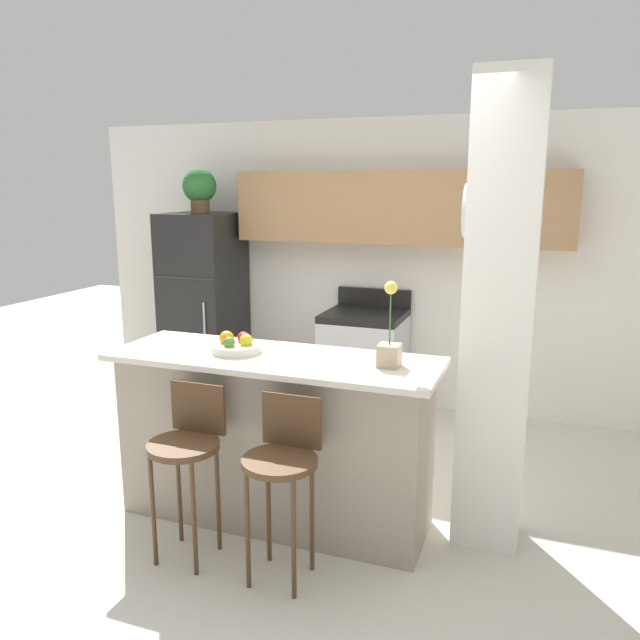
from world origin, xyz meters
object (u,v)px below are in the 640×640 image
object	(u,v)px
potted_plant_on_fridge	(200,188)
fruit_bowl	(236,345)
bar_stool_right	(283,461)
refrigerator	(204,306)
bar_stool_left	(188,446)
orchid_vase	(390,344)
stove_range	(364,362)
trash_bin	(246,388)

from	to	relation	value
potted_plant_on_fridge	fruit_bowl	size ratio (longest dim) A/B	1.35
bar_stool_right	potted_plant_on_fridge	size ratio (longest dim) A/B	2.39
refrigerator	bar_stool_left	xyz separation A→B (m)	(1.29, -2.38, -0.24)
bar_stool_left	orchid_vase	xyz separation A→B (m)	(0.95, 0.53, 0.51)
stove_range	trash_bin	world-z (taller)	stove_range
refrigerator	trash_bin	bearing A→B (deg)	-23.75
bar_stool_right	fruit_bowl	xyz separation A→B (m)	(-0.51, 0.50, 0.43)
bar_stool_right	orchid_vase	xyz separation A→B (m)	(0.40, 0.53, 0.51)
bar_stool_left	bar_stool_right	bearing A→B (deg)	0.00
bar_stool_left	stove_range	bearing A→B (deg)	83.52
refrigerator	potted_plant_on_fridge	world-z (taller)	potted_plant_on_fridge
potted_plant_on_fridge	trash_bin	bearing A→B (deg)	-23.76
stove_range	orchid_vase	xyz separation A→B (m)	(0.68, -1.88, 0.68)
potted_plant_on_fridge	fruit_bowl	world-z (taller)	potted_plant_on_fridge
fruit_bowl	potted_plant_on_fridge	bearing A→B (deg)	125.24
bar_stool_left	potted_plant_on_fridge	bearing A→B (deg)	118.42
bar_stool_right	orchid_vase	distance (m)	0.84
refrigerator	bar_stool_left	world-z (taller)	refrigerator
potted_plant_on_fridge	trash_bin	xyz separation A→B (m)	(0.53, -0.23, -1.76)
orchid_vase	fruit_bowl	bearing A→B (deg)	-178.69
stove_range	potted_plant_on_fridge	size ratio (longest dim) A/B	2.72
orchid_vase	potted_plant_on_fridge	bearing A→B (deg)	140.39
bar_stool_right	potted_plant_on_fridge	distance (m)	3.29
trash_bin	orchid_vase	bearing A→B (deg)	-43.48
potted_plant_on_fridge	fruit_bowl	xyz separation A→B (m)	(1.33, -1.88, -0.89)
potted_plant_on_fridge	fruit_bowl	distance (m)	2.47
bar_stool_left	orchid_vase	distance (m)	1.20
bar_stool_left	potted_plant_on_fridge	distance (m)	3.01
trash_bin	bar_stool_left	bearing A→B (deg)	-70.61
stove_range	orchid_vase	distance (m)	2.11
refrigerator	potted_plant_on_fridge	bearing A→B (deg)	115.43
refrigerator	potted_plant_on_fridge	size ratio (longest dim) A/B	4.39
refrigerator	fruit_bowl	xyz separation A→B (m)	(1.33, -1.88, 0.19)
refrigerator	fruit_bowl	distance (m)	2.31
fruit_bowl	trash_bin	world-z (taller)	fruit_bowl
potted_plant_on_fridge	trash_bin	size ratio (longest dim) A/B	1.04
refrigerator	orchid_vase	size ratio (longest dim) A/B	3.70
bar_stool_right	fruit_bowl	distance (m)	0.84
trash_bin	fruit_bowl	bearing A→B (deg)	-64.22
bar_stool_right	fruit_bowl	bearing A→B (deg)	135.46
stove_range	bar_stool_right	xyz separation A→B (m)	(0.28, -2.41, 0.17)
bar_stool_left	fruit_bowl	size ratio (longest dim) A/B	3.24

